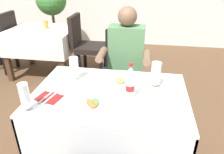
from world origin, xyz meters
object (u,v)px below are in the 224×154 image
beer_glass_left (25,97)px  background_dining_table (42,41)px  plate_far_diner (120,81)px  beer_glass_middle (156,75)px  seated_diner_far (126,62)px  plate_near_camera (93,106)px  beer_glass_right (74,68)px  napkin_cutlery_set (49,98)px  background_chair_right (86,43)px  background_table_tumbler (46,25)px  cola_bottle_primary (130,84)px  chair_far_diner_seat (122,71)px  potted_plant_corner (52,6)px  main_dining_table (110,111)px  background_chair_left (1,39)px

beer_glass_left → background_dining_table: bearing=113.4°
plate_far_diner → beer_glass_middle: beer_glass_middle is taller
seated_diner_far → plate_near_camera: size_ratio=5.46×
beer_glass_right → plate_near_camera: bearing=-56.3°
napkin_cutlery_set → background_chair_right: (-0.23, 1.80, -0.19)m
background_chair_right → background_table_tumbler: 0.68m
napkin_cutlery_set → background_table_tumbler: size_ratio=1.79×
background_table_tumbler → cola_bottle_primary: bearing=-50.9°
beer_glass_left → background_chair_right: bearing=94.4°
chair_far_diner_seat → cola_bottle_primary: size_ratio=3.51×
plate_far_diner → potted_plant_corner: size_ratio=0.18×
main_dining_table → beer_glass_right: 0.46m
main_dining_table → beer_glass_right: bearing=154.1°
beer_glass_right → beer_glass_left: bearing=-110.2°
beer_glass_right → background_table_tumbler: size_ratio=1.82×
main_dining_table → beer_glass_left: size_ratio=5.71×
beer_glass_middle → background_chair_right: (-0.99, 1.51, -0.29)m
background_dining_table → beer_glass_right: bearing=-55.5°
beer_glass_left → potted_plant_corner: bearing=110.0°
background_chair_left → beer_glass_middle: bearing=-32.3°
napkin_cutlery_set → plate_near_camera: bearing=-9.5°
beer_glass_middle → beer_glass_left: bearing=-151.3°
plate_near_camera → background_chair_right: 1.96m
seated_diner_far → potted_plant_corner: bearing=129.4°
beer_glass_left → potted_plant_corner: 3.17m
plate_near_camera → seated_diner_far: bearing=81.9°
plate_near_camera → plate_far_diner: 0.40m
background_chair_left → chair_far_diner_seat: bearing=-22.7°
beer_glass_middle → background_table_tumbler: size_ratio=1.90×
beer_glass_left → background_dining_table: (-0.85, 1.97, -0.29)m
seated_diner_far → chair_far_diner_seat: bearing=113.8°
background_table_tumbler → napkin_cutlery_set: bearing=-65.2°
plate_far_diner → cola_bottle_primary: 0.27m
chair_far_diner_seat → beer_glass_middle: bearing=-62.7°
main_dining_table → background_table_tumbler: (-1.28, 1.71, 0.23)m
beer_glass_right → background_dining_table: bearing=124.5°
chair_far_diner_seat → beer_glass_right: (-0.32, -0.63, 0.29)m
chair_far_diner_seat → potted_plant_corner: 2.48m
main_dining_table → potted_plant_corner: potted_plant_corner is taller
background_chair_left → plate_far_diner: bearing=-35.2°
beer_glass_right → seated_diner_far: bearing=54.5°
plate_near_camera → napkin_cutlery_set: size_ratio=1.18×
plate_near_camera → beer_glass_left: (-0.42, -0.11, 0.09)m
background_dining_table → plate_far_diner: bearing=-46.5°
chair_far_diner_seat → background_chair_left: bearing=157.3°
seated_diner_far → background_chair_left: bearing=155.2°
plate_near_camera → potted_plant_corner: bearing=117.6°
main_dining_table → potted_plant_corner: (-1.58, 2.66, 0.34)m
seated_diner_far → background_chair_right: 1.20m
beer_glass_middle → background_dining_table: bearing=138.2°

